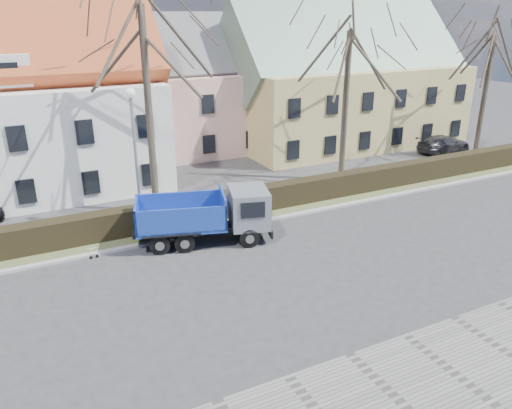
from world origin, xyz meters
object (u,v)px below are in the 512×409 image
cart_frame (89,254)px  streetlight (136,159)px  dump_truck (199,217)px  parked_car_b (444,144)px

cart_frame → streetlight: bearing=42.5°
streetlight → dump_truck: bearing=-59.0°
cart_frame → parked_car_b: 27.77m
streetlight → cart_frame: size_ratio=11.26×
streetlight → cart_frame: 5.11m
dump_truck → streetlight: size_ratio=0.92×
streetlight → parked_car_b: streetlight is taller
streetlight → cart_frame: (-2.97, -2.72, -3.16)m
streetlight → parked_car_b: bearing=8.4°
streetlight → parked_car_b: (24.08, 3.54, -2.79)m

